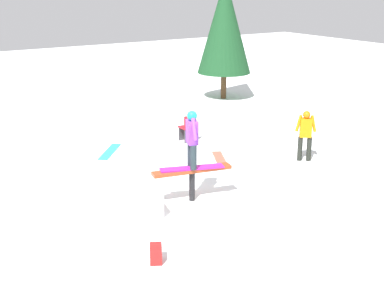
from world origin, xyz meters
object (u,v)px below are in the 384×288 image
(loose_snowboard_coral, at_px, (220,159))
(backpack_on_snow, at_px, (156,254))
(folding_chair, at_px, (188,129))
(rail_feature, at_px, (192,174))
(pine_tree_near, at_px, (225,25))
(loose_snowboard_cyan, at_px, (110,152))
(main_rider_on_rail, at_px, (192,140))
(bystander_orange, at_px, (305,133))

(loose_snowboard_coral, distance_m, backpack_on_snow, 6.04)
(folding_chair, bearing_deg, rail_feature, 59.78)
(backpack_on_snow, relative_size, pine_tree_near, 0.07)
(rail_feature, distance_m, folding_chair, 4.80)
(loose_snowboard_cyan, bearing_deg, rail_feature, 41.80)
(loose_snowboard_cyan, bearing_deg, pine_tree_near, 160.55)
(main_rider_on_rail, relative_size, folding_chair, 1.72)
(backpack_on_snow, xyz_separation_m, pine_tree_near, (9.34, 10.80, 2.98))
(folding_chair, bearing_deg, main_rider_on_rail, 59.78)
(loose_snowboard_coral, bearing_deg, bystander_orange, 82.45)
(loose_snowboard_coral, height_order, backpack_on_snow, backpack_on_snow)
(loose_snowboard_cyan, height_order, pine_tree_near, pine_tree_near)
(folding_chair, bearing_deg, backpack_on_snow, 54.20)
(folding_chair, distance_m, pine_tree_near, 7.17)
(loose_snowboard_coral, relative_size, pine_tree_near, 0.27)
(main_rider_on_rail, height_order, backpack_on_snow, main_rider_on_rail)
(backpack_on_snow, bearing_deg, folding_chair, -8.50)
(bystander_orange, xyz_separation_m, pine_tree_near, (2.93, 8.03, 2.32))
(rail_feature, relative_size, folding_chair, 2.19)
(rail_feature, bearing_deg, backpack_on_snow, -123.63)
(folding_chair, xyz_separation_m, backpack_on_snow, (-4.59, -6.18, -0.24))
(rail_feature, relative_size, main_rider_on_rail, 1.27)
(rail_feature, distance_m, loose_snowboard_cyan, 4.50)
(pine_tree_near, bearing_deg, main_rider_on_rail, -129.60)
(bystander_orange, distance_m, pine_tree_near, 8.86)
(pine_tree_near, bearing_deg, bystander_orange, -110.06)
(backpack_on_snow, height_order, pine_tree_near, pine_tree_near)
(rail_feature, distance_m, bystander_orange, 4.35)
(main_rider_on_rail, distance_m, folding_chair, 4.92)
(bystander_orange, xyz_separation_m, loose_snowboard_cyan, (-4.41, 3.75, -0.81))
(loose_snowboard_cyan, height_order, backpack_on_snow, backpack_on_snow)
(loose_snowboard_cyan, bearing_deg, loose_snowboard_coral, 85.38)
(folding_chair, height_order, backpack_on_snow, folding_chair)
(loose_snowboard_cyan, relative_size, pine_tree_near, 0.30)
(pine_tree_near, bearing_deg, folding_chair, -135.80)
(loose_snowboard_cyan, bearing_deg, bystander_orange, 89.88)
(main_rider_on_rail, xyz_separation_m, loose_snowboard_coral, (2.28, 2.06, -1.48))
(folding_chair, bearing_deg, loose_snowboard_cyan, -6.60)
(rail_feature, relative_size, loose_snowboard_coral, 1.36)
(main_rider_on_rail, bearing_deg, folding_chair, 78.03)
(main_rider_on_rail, bearing_deg, bystander_orange, 28.28)
(main_rider_on_rail, distance_m, loose_snowboard_cyan, 4.69)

